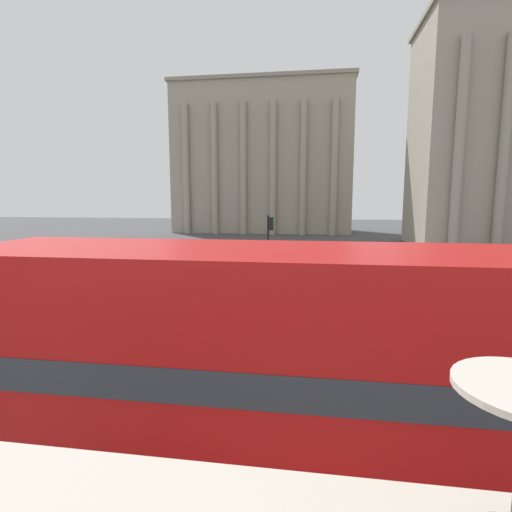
# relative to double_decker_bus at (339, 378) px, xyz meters

# --- Properties ---
(double_decker_bus) EXTENTS (11.06, 2.65, 4.18)m
(double_decker_bus) POSITION_rel_double_decker_bus_xyz_m (0.00, 0.00, 0.00)
(double_decker_bus) COLOR black
(double_decker_bus) RESTS_ON ground_plane
(plaza_building_left) EXTENTS (26.74, 11.33, 22.00)m
(plaza_building_left) POSITION_rel_double_decker_bus_xyz_m (-8.62, 56.19, 8.65)
(plaza_building_left) COLOR #A39984
(plaza_building_left) RESTS_ON ground_plane
(traffic_light_near) EXTENTS (0.42, 0.24, 3.28)m
(traffic_light_near) POSITION_rel_double_decker_bus_xyz_m (-2.81, 7.76, -0.18)
(traffic_light_near) COLOR black
(traffic_light_near) RESTS_ON ground_plane
(traffic_light_mid) EXTENTS (0.42, 0.24, 4.05)m
(traffic_light_mid) POSITION_rel_double_decker_bus_xyz_m (-2.85, 15.68, 0.30)
(traffic_light_mid) COLOR black
(traffic_light_mid) RESTS_ON ground_plane
(pedestrian_olive) EXTENTS (0.32, 0.32, 1.82)m
(pedestrian_olive) POSITION_rel_double_decker_bus_xyz_m (0.85, 17.11, -1.28)
(pedestrian_olive) COLOR #282B33
(pedestrian_olive) RESTS_ON ground_plane
(pedestrian_red) EXTENTS (0.32, 0.32, 1.71)m
(pedestrian_red) POSITION_rel_double_decker_bus_xyz_m (-3.70, 6.63, -1.35)
(pedestrian_red) COLOR #282B33
(pedestrian_red) RESTS_ON ground_plane
(pedestrian_black) EXTENTS (0.32, 0.32, 1.64)m
(pedestrian_black) POSITION_rel_double_decker_bus_xyz_m (0.71, 13.72, -1.40)
(pedestrian_black) COLOR #282B33
(pedestrian_black) RESTS_ON ground_plane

